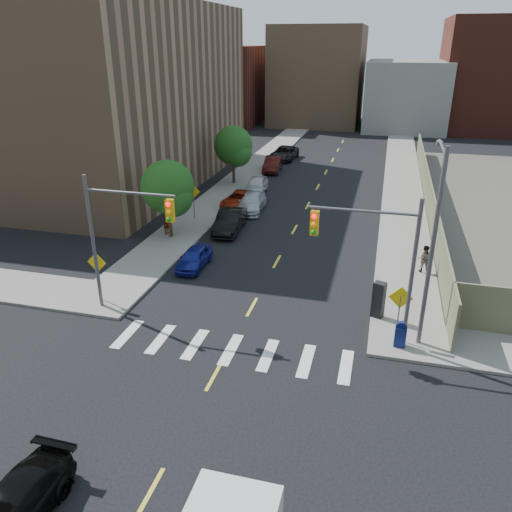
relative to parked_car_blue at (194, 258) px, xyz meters
The scene contains 29 objects.
ground 12.82m from the parked_car_blue, 68.56° to the right, with size 160.00×160.00×0.00m, color black.
sidewalk_nw 29.75m from the parked_car_blue, 95.93° to the left, with size 3.50×73.00×0.15m, color gray.
sidewalk_ne 32.09m from the parked_car_blue, 67.21° to the left, with size 3.50×73.00×0.15m, color gray.
fence_north 21.52m from the parked_car_blue, 48.40° to the left, with size 0.12×44.00×2.50m, color #70714F.
building_nw 26.11m from the parked_car_blue, 133.77° to the left, with size 22.00×30.00×16.00m, color #8C6B4C.
bg_bldg_west 60.85m from the parked_car_blue, 106.61° to the left, with size 14.00×18.00×12.00m, color #592319.
bg_bldg_midwest 60.49m from the parked_car_blue, 91.26° to the left, with size 14.00×16.00×15.00m, color #8C6B4C.
bg_bldg_center 59.61m from the parked_car_blue, 77.69° to the left, with size 12.00×16.00×10.00m, color gray.
bg_bldg_east 66.16m from the parked_car_blue, 66.06° to the left, with size 18.00×18.00×16.00m, color #592319.
signal_nw 7.22m from the parked_car_blue, 102.45° to the right, with size 4.59×0.30×7.00m.
signal_ne 12.81m from the parked_car_blue, 29.02° to the right, with size 4.59×0.30×7.00m.
streetlight_ne 14.57m from the parked_car_blue, 21.28° to the right, with size 0.25×3.70×9.00m.
warn_sign_nw 6.40m from the parked_car_blue, 119.96° to the right, with size 1.06×0.06×2.83m.
warn_sign_ne 13.13m from the parked_car_blue, 24.51° to the right, with size 1.06×0.06×2.83m.
warn_sign_midwest 8.78m from the parked_car_blue, 111.11° to the left, with size 1.06×0.06×2.83m.
tree_west_near 6.03m from the parked_car_blue, 128.84° to the left, with size 3.66×3.64×5.52m.
tree_west_far 19.63m from the parked_car_blue, 99.86° to the left, with size 3.66×3.64×5.52m.
parked_car_blue is the anchor object (origin of this frame).
parked_car_black 6.53m from the parked_car_blue, 88.16° to the left, with size 1.65×4.72×1.55m, color black.
parked_car_red 12.37m from the parked_car_blue, 93.81° to the left, with size 2.07×4.48×1.25m, color #A22810.
parked_car_silver 11.57m from the parked_car_blue, 87.63° to the left, with size 1.94×4.77×1.38m, color #B3B6BB.
parked_car_white 16.60m from the parked_car_blue, 91.45° to the left, with size 1.74×4.34×1.48m, color silver.
parked_car_maroon 25.03m from the parked_car_blue, 91.88° to the left, with size 1.62×4.64×1.53m, color #380F0B.
parked_car_grey 30.89m from the parked_car_blue, 91.52° to the left, with size 2.52×5.46×1.52m, color black.
black_sedan 17.98m from the parked_car_blue, 85.28° to the right, with size 1.78×4.38×1.27m, color black.
mailbox 13.41m from the parked_car_blue, 26.17° to the right, with size 0.51×0.39×1.22m.
payphone 11.54m from the parked_car_blue, 17.76° to the right, with size 0.55×0.45×1.85m, color black.
pedestrian_west 5.97m from the parked_car_blue, 130.06° to the left, with size 0.59×0.39×1.62m, color gray.
pedestrian_east 13.64m from the parked_car_blue, 10.63° to the left, with size 0.81×0.63×1.66m, color gray.
Camera 1 is at (5.94, -13.90, 12.67)m, focal length 35.00 mm.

